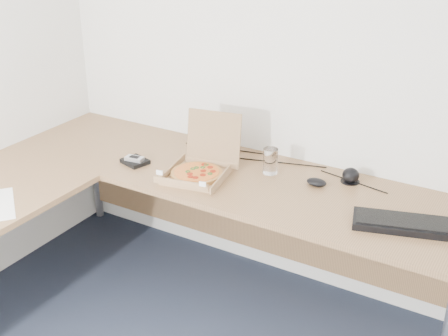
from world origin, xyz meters
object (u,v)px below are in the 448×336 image
Objects in this scene: desk at (125,197)px; drinking_glass at (270,161)px; pizza_box at (199,170)px; wallet at (135,161)px; keyboard at (409,224)px.

desk is 18.87× the size of drinking_glass.
drinking_glass is at bearing 46.98° from desk.
pizza_box is (0.21, 0.33, 0.06)m from desk.
wallet is (-0.67, -0.26, -0.06)m from drinking_glass.
pizza_box is 0.38m from wallet.
desk is at bearing 178.76° from keyboard.
wallet is at bearing 175.06° from pizza_box.
desk is at bearing -133.02° from drinking_glass.
keyboard reaches higher than wallet.
desk is 7.41× the size of pizza_box.
desk is 0.33m from wallet.
drinking_glass is (0.51, 0.54, 0.10)m from desk.
drinking_glass is (0.29, 0.22, 0.03)m from pizza_box.
pizza_box reaches higher than wallet.
drinking_glass reaches higher than desk.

